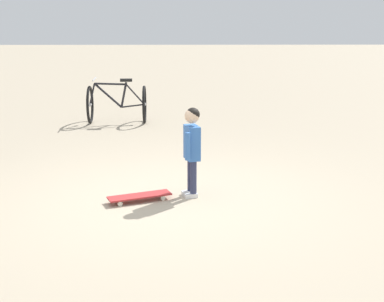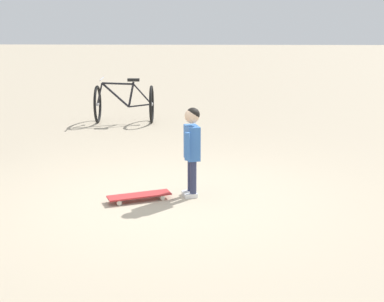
# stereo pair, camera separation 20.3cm
# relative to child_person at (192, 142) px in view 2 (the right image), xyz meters

# --- Properties ---
(ground_plane) EXTENTS (50.00, 50.00, 0.00)m
(ground_plane) POSITION_rel_child_person_xyz_m (-0.34, -0.17, -0.66)
(ground_plane) COLOR tan
(child_person) EXTENTS (0.23, 0.40, 1.06)m
(child_person) POSITION_rel_child_person_xyz_m (0.00, 0.00, 0.00)
(child_person) COLOR #2D3351
(child_person) RESTS_ON ground
(skateboard) EXTENTS (0.75, 0.45, 0.07)m
(skateboard) POSITION_rel_child_person_xyz_m (-0.61, -0.18, -0.60)
(skateboard) COLOR #B22D2D
(skateboard) RESTS_ON ground
(bicycle_mid) EXTENTS (1.09, 0.74, 0.85)m
(bicycle_mid) POSITION_rel_child_person_xyz_m (-1.37, 4.26, -0.28)
(bicycle_mid) COLOR black
(bicycle_mid) RESTS_ON ground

